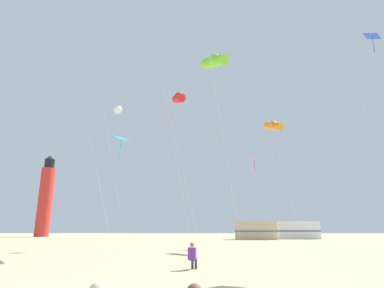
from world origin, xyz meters
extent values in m
cube|color=#722D99|center=(1.87, 7.38, 0.68)|extent=(0.38, 0.30, 0.52)
sphere|color=#9E704C|center=(1.87, 7.38, 1.06)|extent=(0.20, 0.20, 0.20)
cylinder|color=#2D2D38|center=(1.99, 7.53, 0.44)|extent=(0.21, 0.38, 0.13)
cylinder|color=#2D2D38|center=(2.03, 7.69, 0.21)|extent=(0.11, 0.11, 0.42)
cylinder|color=#2D2D38|center=(1.83, 7.57, 0.44)|extent=(0.21, 0.38, 0.13)
cylinder|color=#2D2D38|center=(1.87, 7.73, 0.21)|extent=(0.11, 0.11, 0.42)
cylinder|color=silver|center=(8.17, 23.11, 4.31)|extent=(2.92, 0.94, 8.61)
cube|color=#D826A5|center=(7.71, 24.56, 8.61)|extent=(1.22, 1.22, 0.40)
cylinder|color=#D826A5|center=(7.71, 24.56, 7.96)|extent=(0.04, 0.04, 1.10)
cylinder|color=silver|center=(0.85, 15.71, 6.12)|extent=(2.86, 0.83, 12.23)
cylinder|color=red|center=(0.44, 17.14, 12.23)|extent=(1.36, 2.59, 1.48)
sphere|color=red|center=(0.44, 17.14, 12.38)|extent=(0.76, 0.76, 0.76)
cylinder|color=silver|center=(-5.74, 21.06, 6.63)|extent=(2.85, 0.75, 13.25)
cylinder|color=white|center=(-6.11, 22.48, 13.25)|extent=(1.30, 2.59, 1.48)
sphere|color=white|center=(-6.11, 22.48, 13.40)|extent=(0.76, 0.76, 0.76)
cylinder|color=silver|center=(0.13, 23.03, 6.72)|extent=(2.49, 2.28, 13.45)
cube|color=#E54C8C|center=(-1.00, 24.27, 13.44)|extent=(1.22, 1.22, 0.40)
cylinder|color=#E54C8C|center=(-1.00, 24.27, 12.79)|extent=(0.04, 0.04, 1.10)
cylinder|color=silver|center=(12.32, 10.45, 6.94)|extent=(1.29, 2.38, 13.89)
cube|color=blue|center=(13.50, 11.09, 13.88)|extent=(1.22, 1.22, 0.40)
cylinder|color=blue|center=(13.50, 11.09, 13.23)|extent=(0.04, 0.04, 1.10)
cylinder|color=silver|center=(-3.14, 9.74, 3.52)|extent=(2.37, 1.17, 7.05)
cube|color=#1EB2D1|center=(-2.57, 10.92, 7.05)|extent=(1.22, 1.22, 0.40)
cylinder|color=#1EB2D1|center=(-2.57, 10.92, 6.40)|extent=(0.04, 0.04, 1.10)
cylinder|color=silver|center=(3.70, 10.22, 6.10)|extent=(1.70, 0.97, 12.20)
cylinder|color=#72D12D|center=(3.22, 11.06, 12.20)|extent=(1.84, 2.52, 1.48)
sphere|color=#72D12D|center=(3.22, 11.06, 12.35)|extent=(0.76, 0.76, 0.76)
cylinder|color=silver|center=(9.83, 20.91, 5.67)|extent=(2.40, 1.06, 11.34)
cylinder|color=orange|center=(9.31, 22.11, 11.34)|extent=(1.64, 2.57, 1.48)
sphere|color=orange|center=(9.31, 22.11, 11.49)|extent=(0.76, 0.76, 0.76)
cylinder|color=red|center=(-30.16, 58.13, 7.00)|extent=(2.80, 2.80, 14.00)
cylinder|color=black|center=(-30.16, 58.13, 14.90)|extent=(2.00, 2.00, 1.80)
cone|color=black|center=(-30.16, 58.13, 16.30)|extent=(2.20, 2.20, 1.00)
cube|color=#C6B28C|center=(10.64, 44.10, 1.40)|extent=(6.56, 2.79, 2.80)
cube|color=#4C608C|center=(10.64, 44.10, 1.26)|extent=(6.60, 2.83, 0.24)
cube|color=white|center=(18.15, 47.04, 1.40)|extent=(6.52, 2.67, 2.80)
cube|color=#4C608C|center=(18.15, 47.04, 1.26)|extent=(6.57, 2.72, 0.24)
camera|label=1|loc=(2.33, -7.51, 1.80)|focal=29.75mm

